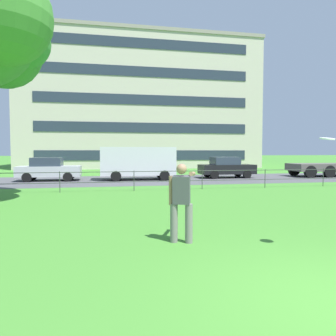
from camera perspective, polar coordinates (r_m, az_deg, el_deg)
street_strip at (r=21.62m, az=-2.82°, el=-2.12°), size 80.00×7.80×0.01m
park_fence at (r=15.74m, az=0.15°, el=-1.61°), size 31.57×0.04×1.00m
person_thrower at (r=6.66m, az=2.47°, el=-5.87°), size 0.71×0.71×1.68m
frisbee at (r=6.61m, az=27.06°, el=4.80°), size 0.31×0.31×0.06m
car_silver_far_right at (r=22.14m, az=-20.88°, el=-0.18°), size 4.01×1.84×1.54m
panel_van_left at (r=21.50m, az=-5.45°, el=1.23°), size 5.04×2.19×2.24m
car_black_far_left at (r=23.48m, az=10.58°, el=0.13°), size 4.01×1.84×1.54m
apartment_building_background at (r=41.05m, az=-5.06°, el=11.28°), size 28.20×11.84×15.68m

